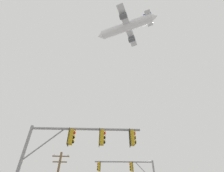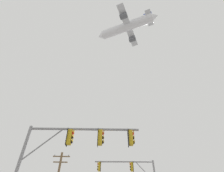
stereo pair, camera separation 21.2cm
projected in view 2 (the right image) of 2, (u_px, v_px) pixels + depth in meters
The scene contains 2 objects.
signal_pole_near at pixel (72, 147), 9.76m from camera, with size 6.86×0.57×5.88m.
airplane at pixel (127, 27), 53.04m from camera, with size 19.16×14.80×5.49m.
Camera 2 is at (-0.74, -3.63, 1.17)m, focal length 26.78 mm.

